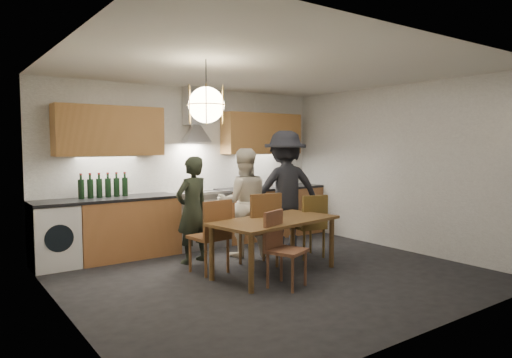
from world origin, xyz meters
TOP-DOWN VIEW (x-y plane):
  - ground at (0.00, 0.00)m, footprint 5.00×5.00m
  - room_shell at (0.00, 0.00)m, footprint 5.02×4.52m
  - counter_run at (0.02, 1.95)m, footprint 5.00×0.62m
  - range_stove at (0.00, 1.94)m, footprint 0.90×0.60m
  - wall_fixtures at (0.00, 2.07)m, footprint 4.30×0.54m
  - pendant_lamp at (-1.00, -0.10)m, footprint 0.43×0.43m
  - dining_table at (0.04, -0.01)m, footprint 1.79×1.10m
  - chair_back_left at (-0.61, 0.45)m, footprint 0.48×0.48m
  - chair_back_mid at (0.09, 0.33)m, footprint 0.51×0.51m
  - chair_back_right at (0.97, 0.32)m, footprint 0.48×0.48m
  - chair_front at (-0.22, -0.45)m, footprint 0.52×0.52m
  - person_left at (-0.55, 1.11)m, footprint 0.62×0.48m
  - person_mid at (0.25, 1.01)m, footprint 0.96×0.88m
  - person_right at (1.08, 1.05)m, footprint 1.37×1.03m
  - mixing_bowl at (0.93, 1.88)m, footprint 0.34×0.34m
  - stock_pot at (1.62, 1.91)m, footprint 0.25×0.25m
  - wine_bottles at (-1.49, 2.04)m, footprint 0.71×0.08m

SIDE VIEW (x-z plane):
  - ground at x=0.00m, z-range 0.00..0.00m
  - range_stove at x=0.00m, z-range -0.02..0.90m
  - counter_run at x=0.02m, z-range 0.00..0.90m
  - chair_front at x=-0.22m, z-range 0.06..0.95m
  - chair_back_right at x=0.97m, z-range 0.07..1.00m
  - chair_back_left at x=-0.61m, z-range 0.07..1.03m
  - chair_back_mid at x=0.09m, z-range 0.07..1.09m
  - dining_table at x=0.04m, z-range 0.27..0.98m
  - person_left at x=-0.55m, z-range 0.00..1.50m
  - person_mid at x=0.25m, z-range 0.00..1.61m
  - mixing_bowl at x=0.93m, z-range 0.90..0.97m
  - person_right at x=1.08m, z-range 0.00..1.88m
  - stock_pot at x=1.62m, z-range 0.90..1.04m
  - wine_bottles at x=-1.49m, z-range 0.90..1.25m
  - room_shell at x=0.00m, z-range 0.40..3.01m
  - wall_fixtures at x=0.00m, z-range 1.32..2.42m
  - pendant_lamp at x=-1.00m, z-range 1.75..2.45m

